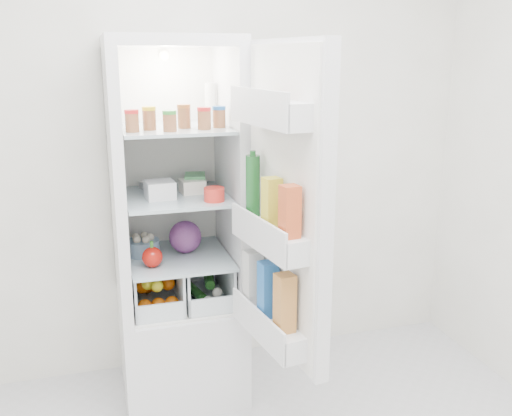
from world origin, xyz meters
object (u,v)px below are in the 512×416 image
object	(u,v)px
refrigerator	(177,267)
red_cabbage	(185,237)
fridge_door	(282,213)
mushroom_bowl	(143,247)

from	to	relation	value
refrigerator	red_cabbage	size ratio (longest dim) A/B	11.08
refrigerator	red_cabbage	world-z (taller)	refrigerator
refrigerator	fridge_door	distance (m)	0.84
red_cabbage	mushroom_bowl	xyz separation A→B (m)	(-0.21, 0.02, -0.04)
red_cabbage	fridge_door	distance (m)	0.73
red_cabbage	mushroom_bowl	size ratio (longest dim) A/B	1.01
refrigerator	mushroom_bowl	world-z (taller)	refrigerator
mushroom_bowl	fridge_door	world-z (taller)	fridge_door
refrigerator	fridge_door	bearing A→B (deg)	-61.47
refrigerator	mushroom_bowl	xyz separation A→B (m)	(-0.17, 0.00, 0.12)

